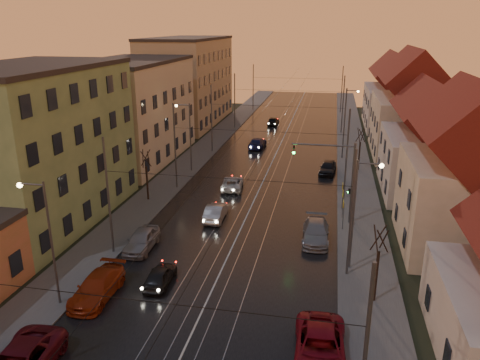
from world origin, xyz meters
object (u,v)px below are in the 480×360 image
Objects in this scene: parked_left_2 at (97,287)px; street_lamp_1 at (359,205)px; parked_right_2 at (328,167)px; driving_car_0 at (160,276)px; parked_right_0 at (320,348)px; driving_car_3 at (257,143)px; street_lamp_3 at (347,112)px; parked_right_1 at (316,232)px; traffic_light_mast at (341,173)px; parked_left_3 at (142,240)px; driving_car_2 at (232,183)px; driving_car_1 at (216,212)px; street_lamp_2 at (188,131)px; driving_car_4 at (273,121)px; street_lamp_0 at (45,232)px.

street_lamp_1 is at bearing 22.67° from parked_left_2.
street_lamp_1 is at bearing -78.21° from parked_right_2.
driving_car_0 is 0.72× the size of parked_left_2.
driving_car_3 is at bearing 101.29° from parked_right_0.
street_lamp_1 is 1.00× the size of street_lamp_3.
parked_right_0 is at bearing -101.44° from street_lamp_1.
parked_right_1 is (-0.81, 14.18, -0.05)m from parked_right_0.
traffic_light_mast is 17.17m from parked_left_3.
driving_car_1 is at bearing 85.11° from driving_car_2.
driving_car_1 is at bearing 162.16° from parked_right_1.
street_lamp_2 is 20.89m from traffic_light_mast.
street_lamp_3 is at bearing -109.00° from driving_car_0.
driving_car_1 is 19.39m from parked_right_0.
driving_car_3 is (-12.07, 32.43, -4.18)m from street_lamp_1.
street_lamp_1 is 14.11m from driving_car_0.
driving_car_2 is at bearing 109.58° from parked_right_0.
street_lamp_2 is 29.20m from driving_car_4.
driving_car_1 is at bearing 92.55° from driving_car_3.
driving_car_1 is 9.23m from parked_right_1.
parked_left_3 is 0.79× the size of parked_right_0.
parked_right_2 is (13.76, 29.08, -0.01)m from parked_left_2.
street_lamp_3 is 1.78× the size of parked_left_3.
parked_right_2 is at bearing 135.83° from driving_car_3.
street_lamp_2 is 2.18× the size of driving_car_0.
street_lamp_0 reaches higher than driving_car_2.
parked_left_3 is (-15.84, 0.05, -4.12)m from street_lamp_1.
driving_car_0 is at bearing -77.28° from street_lamp_2.
street_lamp_1 is 1.00× the size of street_lamp_2.
driving_car_3 is 15.77m from driving_car_4.
traffic_light_mast reaches higher than driving_car_0.
parked_right_1 is (15.37, -15.87, -4.15)m from street_lamp_2.
driving_car_3 is at bearing -91.30° from driving_car_1.
parked_left_3 is at bearing 85.05° from driving_car_3.
street_lamp_0 reaches higher than driving_car_1.
driving_car_3 is (0.60, 36.96, 0.08)m from driving_car_0.
street_lamp_1 is at bearing -56.77° from parked_right_1.
parked_right_0 is at bearing 105.08° from driving_car_2.
street_lamp_1 is 1.11× the size of traffic_light_mast.
street_lamp_0 is at bearing 30.40° from driving_car_0.
street_lamp_0 is 16.68m from driving_car_1.
parked_right_2 is at bearing 86.81° from parked_right_1.
parked_right_1 is at bearing 101.75° from driving_car_4.
driving_car_3 is 0.85× the size of parked_right_0.
driving_car_1 is 7.90m from parked_left_3.
parked_left_2 reaches higher than driving_car_2.
street_lamp_0 reaches higher than traffic_light_mast.
parked_left_3 is 1.05× the size of parked_right_2.
driving_car_0 is 0.72× the size of parked_right_1.
driving_car_0 is 0.88× the size of driving_car_4.
parked_right_1 is at bearing 124.49° from street_lamp_1.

